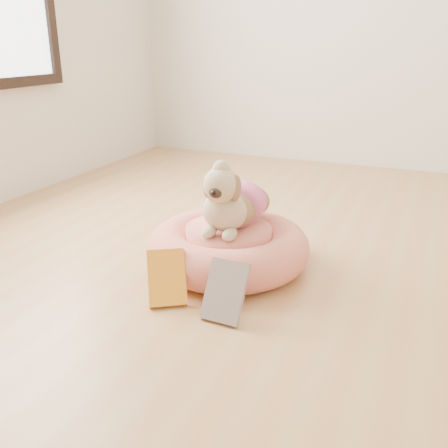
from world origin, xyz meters
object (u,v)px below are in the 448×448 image
at_px(dog, 232,190).
at_px(book_white, 225,291).
at_px(book_yellow, 167,278).
at_px(pet_bed, 229,247).

distance_m(dog, book_white, 0.48).
relative_size(dog, book_yellow, 2.06).
relative_size(pet_bed, book_yellow, 3.27).
height_order(book_yellow, book_white, book_white).
xyz_separation_m(pet_bed, book_yellow, (-0.09, -0.37, 0.01)).
bearing_deg(book_yellow, pet_bed, 43.90).
bearing_deg(book_white, dog, 112.12).
distance_m(dog, book_yellow, 0.46).
bearing_deg(dog, book_yellow, -107.42).
relative_size(pet_bed, dog, 1.59).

